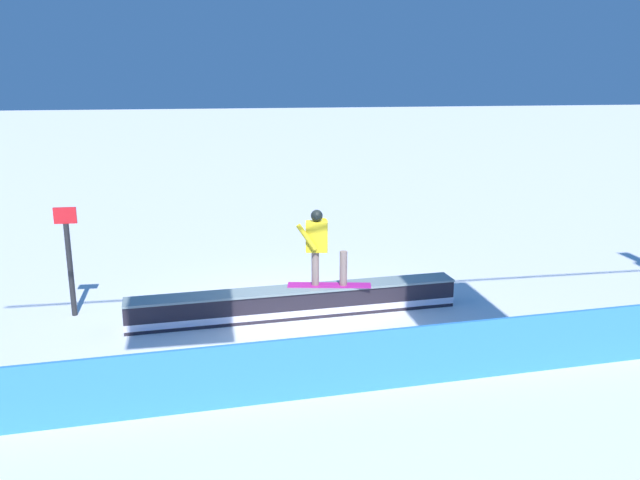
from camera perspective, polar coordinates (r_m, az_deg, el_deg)
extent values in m
plane|color=white|center=(12.62, -2.10, -6.48)|extent=(120.00, 120.00, 0.00)
cube|color=#26212A|center=(12.53, -2.11, -5.39)|extent=(6.18, 1.07, 0.51)
cube|color=white|center=(12.58, -2.11, -5.94)|extent=(6.19, 1.08, 0.12)
cube|color=gray|center=(12.44, -2.13, -4.21)|extent=(6.18, 1.13, 0.04)
cube|color=#B51E89|center=(12.57, 0.79, -3.86)|extent=(1.59, 0.56, 0.01)
cylinder|color=gray|center=(12.47, -0.40, -2.40)|extent=(0.16, 0.16, 0.65)
cylinder|color=gray|center=(12.47, 2.00, -2.41)|extent=(0.16, 0.16, 0.65)
cube|color=yellow|center=(12.31, -0.27, 0.30)|extent=(0.43, 0.30, 0.56)
sphere|color=black|center=(12.22, -0.28, 2.08)|extent=(0.22, 0.22, 0.22)
cylinder|color=yellow|center=(12.15, -1.15, 0.24)|extent=(0.39, 0.15, 0.50)
cylinder|color=yellow|center=(12.46, 0.21, 0.61)|extent=(0.17, 0.12, 0.56)
cube|color=#3486E3|center=(9.56, -0.05, -10.72)|extent=(10.94, 1.15, 0.92)
cylinder|color=#262628|center=(13.20, -20.45, -2.42)|extent=(0.10, 0.10, 1.77)
cube|color=red|center=(12.95, -20.86, 1.96)|extent=(0.40, 0.04, 0.30)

